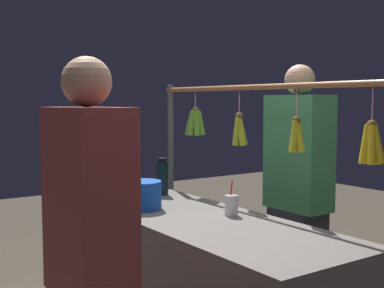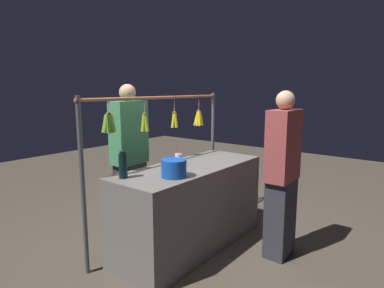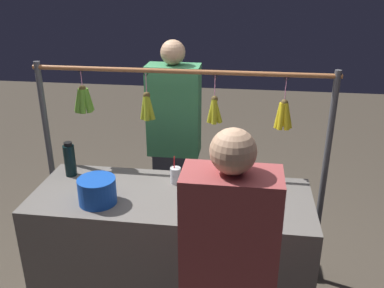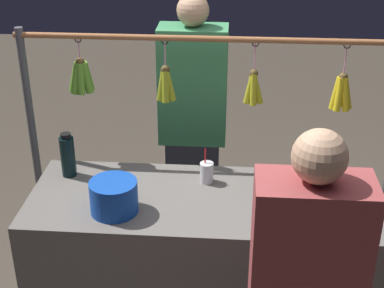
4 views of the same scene
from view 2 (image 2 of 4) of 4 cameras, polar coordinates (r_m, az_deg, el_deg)
name	(u,v)px [view 2 (image 2 of 4)]	position (r m, az deg, el deg)	size (l,w,h in m)	color
ground_plane	(190,245)	(3.79, -0.31, -17.13)	(12.00, 12.00, 0.00)	#4B4236
market_counter	(190,207)	(3.61, -0.32, -10.76)	(1.80, 0.69, 0.90)	#66605B
display_rack	(159,138)	(3.68, -5.68, 1.00)	(2.10, 0.14, 1.64)	#4C4C51
water_bottle	(123,165)	(3.06, -11.85, -3.64)	(0.08, 0.08, 0.25)	black
blue_bucket	(174,168)	(3.04, -3.15, -4.22)	(0.23, 0.23, 0.16)	#1548B4
drink_cup	(178,159)	(3.57, -2.37, -2.54)	(0.07, 0.07, 0.19)	silver
vendor_person	(130,160)	(3.95, -10.72, -2.80)	(0.42, 0.23, 1.75)	#2D2D38
customer_person	(282,177)	(3.42, 15.28, -5.53)	(0.40, 0.22, 1.68)	#2D2D38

